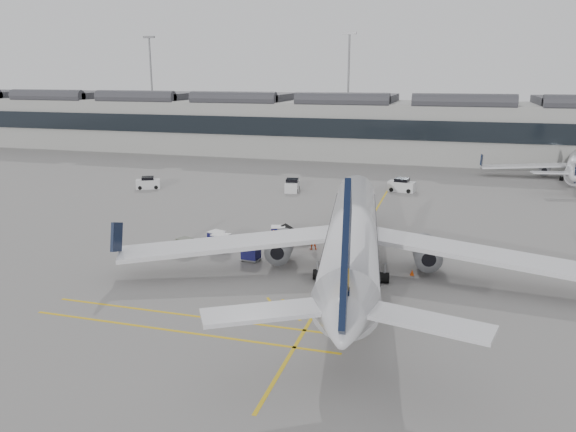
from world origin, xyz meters
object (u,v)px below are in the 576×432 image
(airliner_main, at_px, (352,235))
(ramp_agent_a, at_px, (274,240))
(belt_loader, at_px, (287,236))
(baggage_cart_a, at_px, (278,233))
(ramp_agent_b, at_px, (312,240))
(pushback_tug, at_px, (185,246))

(airliner_main, bearing_deg, ramp_agent_a, 143.23)
(belt_loader, relative_size, baggage_cart_a, 2.38)
(baggage_cart_a, height_order, ramp_agent_b, ramp_agent_b)
(belt_loader, xyz_separation_m, baggage_cart_a, (-0.84, -0.44, 0.36))
(ramp_agent_b, bearing_deg, baggage_cart_a, -41.91)
(baggage_cart_a, bearing_deg, pushback_tug, -157.55)
(airliner_main, height_order, pushback_tug, airliner_main)
(ramp_agent_a, bearing_deg, airliner_main, -62.27)
(baggage_cart_a, xyz_separation_m, pushback_tug, (-7.48, -5.93, -0.23))
(airliner_main, xyz_separation_m, ramp_agent_b, (-4.81, 5.52, -2.45))
(airliner_main, xyz_separation_m, baggage_cart_a, (-8.77, 7.07, -2.53))
(airliner_main, distance_m, ramp_agent_a, 9.83)
(belt_loader, bearing_deg, baggage_cart_a, -138.30)
(airliner_main, relative_size, pushback_tug, 14.98)
(belt_loader, relative_size, ramp_agent_b, 2.29)
(baggage_cart_a, height_order, pushback_tug, baggage_cart_a)
(ramp_agent_a, relative_size, pushback_tug, 0.65)
(airliner_main, height_order, ramp_agent_a, airliner_main)
(belt_loader, xyz_separation_m, pushback_tug, (-8.32, -6.37, 0.13))
(belt_loader, height_order, baggage_cart_a, belt_loader)
(baggage_cart_a, relative_size, ramp_agent_b, 0.96)
(belt_loader, bearing_deg, pushback_tug, -128.14)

